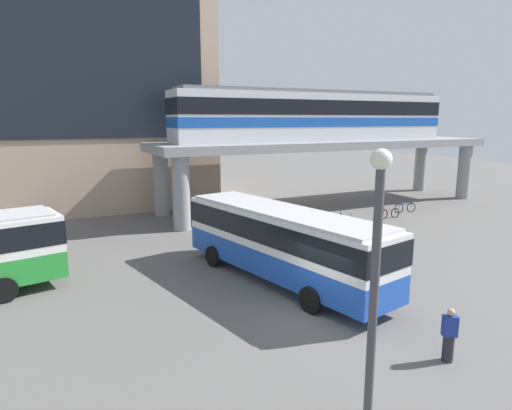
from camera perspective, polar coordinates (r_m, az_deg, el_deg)
The scene contains 12 objects.
ground_plane at distance 24.76m, azimuth -4.89°, elevation -5.37°, with size 120.00×120.00×0.00m, color #605E5B.
station_building at distance 40.06m, azimuth -29.66°, elevation 14.59°, with size 29.65×13.79×20.85m.
elevated_platform at distance 36.06m, azimuth 9.29°, elevation 7.06°, with size 28.36×6.64×5.31m.
train at distance 35.32m, azimuth 7.87°, elevation 11.43°, with size 23.16×2.96×3.84m.
bus_main at distance 19.03m, azimuth 3.29°, elevation -4.18°, with size 4.72×11.33×3.22m.
bicycle_blue at distance 35.40m, azimuth 18.72°, elevation -0.32°, with size 1.76×0.43×1.04m.
bicycle_black at distance 28.24m, azimuth 0.06°, elevation -2.51°, with size 1.79×0.11×1.04m.
bicycle_green at distance 30.03m, azimuth 10.35°, elevation -1.87°, with size 1.66×0.77×1.04m.
bicycle_red at distance 32.94m, azimuth 16.86°, elevation -1.03°, with size 1.79×0.12×1.04m.
bicycle_brown at distance 28.98m, azimuth 11.65°, elevation -2.39°, with size 1.69×0.71×1.04m.
pedestrian_by_bike_rack at distance 14.50m, azimuth 23.68°, elevation -15.33°, with size 0.47×0.41×1.63m.
lamp_post at distance 8.14m, azimuth 14.95°, elevation -12.11°, with size 0.36×0.36×6.51m.
Camera 1 is at (-8.62, -12.14, 6.98)m, focal length 30.94 mm.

